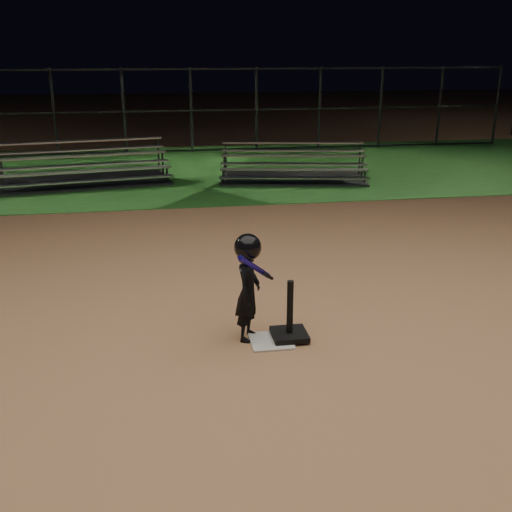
{
  "coord_description": "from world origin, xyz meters",
  "views": [
    {
      "loc": [
        -1.13,
        -5.81,
        3.01
      ],
      "look_at": [
        0.0,
        1.0,
        0.65
      ],
      "focal_mm": 42.49,
      "sensor_mm": 36.0,
      "label": 1
    }
  ],
  "objects": [
    {
      "name": "ground",
      "position": [
        0.0,
        0.0,
        0.0
      ],
      "size": [
        80.0,
        80.0,
        0.0
      ],
      "primitive_type": "plane",
      "color": "#AC764E",
      "rests_on": "ground"
    },
    {
      "name": "grass_strip",
      "position": [
        0.0,
        10.0,
        0.01
      ],
      "size": [
        60.0,
        8.0,
        0.01
      ],
      "primitive_type": "cube",
      "color": "#1E521A",
      "rests_on": "ground"
    },
    {
      "name": "home_plate",
      "position": [
        0.0,
        0.0,
        0.01
      ],
      "size": [
        0.45,
        0.45,
        0.02
      ],
      "primitive_type": "cube",
      "color": "beige",
      "rests_on": "ground"
    },
    {
      "name": "batting_tee",
      "position": [
        0.21,
        0.04,
        0.14
      ],
      "size": [
        0.38,
        0.38,
        0.66
      ],
      "color": "black",
      "rests_on": "home_plate"
    },
    {
      "name": "child_batter",
      "position": [
        -0.23,
        0.14,
        0.63
      ],
      "size": [
        0.49,
        0.59,
        1.2
      ],
      "rotation": [
        0.0,
        0.0,
        1.14
      ],
      "color": "black",
      "rests_on": "ground"
    },
    {
      "name": "bleacher_left",
      "position": [
        -2.79,
        8.76,
        0.19
      ],
      "size": [
        4.1,
        2.47,
        0.94
      ],
      "rotation": [
        0.0,
        0.0,
        0.16
      ],
      "color": "silver",
      "rests_on": "ground"
    },
    {
      "name": "bleacher_right",
      "position": [
        2.13,
        8.35,
        0.18
      ],
      "size": [
        3.71,
        2.29,
        0.85
      ],
      "rotation": [
        0.0,
        0.0,
        -0.18
      ],
      "color": "#A6A6AB",
      "rests_on": "ground"
    },
    {
      "name": "backstop_fence",
      "position": [
        0.0,
        13.0,
        1.25
      ],
      "size": [
        20.08,
        0.08,
        2.5
      ],
      "color": "#38383D",
      "rests_on": "ground"
    }
  ]
}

